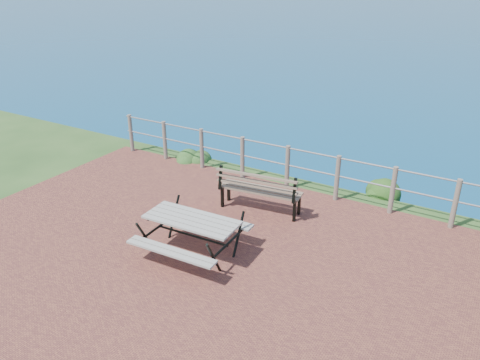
# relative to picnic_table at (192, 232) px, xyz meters

# --- Properties ---
(ground) EXTENTS (10.00, 7.00, 0.12)m
(ground) POSITION_rel_picnic_table_xyz_m (0.24, -0.12, -0.44)
(ground) COLOR brown
(ground) RESTS_ON ground
(safety_railing) EXTENTS (9.40, 0.10, 1.00)m
(safety_railing) POSITION_rel_picnic_table_xyz_m (0.24, 3.23, 0.14)
(safety_railing) COLOR #6B5B4C
(safety_railing) RESTS_ON ground
(picnic_table) EXTENTS (1.64, 1.40, 0.68)m
(picnic_table) POSITION_rel_picnic_table_xyz_m (0.00, 0.00, 0.00)
(picnic_table) COLOR gray
(picnic_table) RESTS_ON ground
(park_bench) EXTENTS (1.71, 0.62, 0.94)m
(park_bench) POSITION_rel_picnic_table_xyz_m (0.24, 1.98, 0.18)
(park_bench) COLOR brown
(park_bench) RESTS_ON ground
(shrub_lip_west) EXTENTS (0.73, 0.73, 0.45)m
(shrub_lip_west) POSITION_rel_picnic_table_xyz_m (-2.58, 3.59, -0.44)
(shrub_lip_west) COLOR #1B491C
(shrub_lip_west) RESTS_ON ground
(shrub_lip_east) EXTENTS (0.72, 0.72, 0.45)m
(shrub_lip_east) POSITION_rel_picnic_table_xyz_m (2.11, 4.16, -0.44)
(shrub_lip_east) COLOR #1D4716
(shrub_lip_east) RESTS_ON ground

